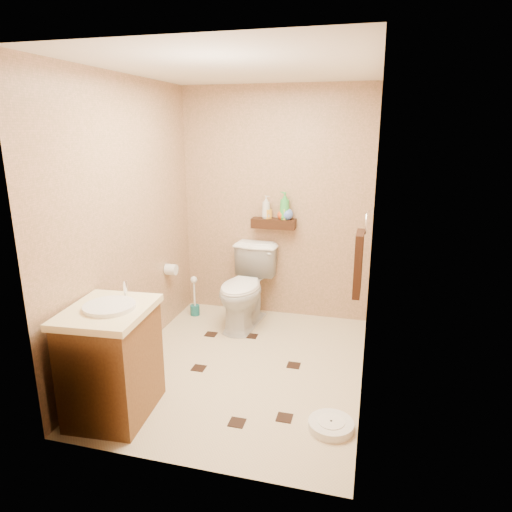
# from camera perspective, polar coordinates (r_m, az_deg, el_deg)

# --- Properties ---
(ground) EXTENTS (2.50, 2.50, 0.00)m
(ground) POSITION_cam_1_polar(r_m,az_deg,el_deg) (4.04, -1.66, -13.58)
(ground) COLOR beige
(ground) RESTS_ON ground
(wall_back) EXTENTS (2.00, 0.04, 2.40)m
(wall_back) POSITION_cam_1_polar(r_m,az_deg,el_deg) (4.80, 2.44, 6.38)
(wall_back) COLOR tan
(wall_back) RESTS_ON ground
(wall_front) EXTENTS (2.00, 0.04, 2.40)m
(wall_front) POSITION_cam_1_polar(r_m,az_deg,el_deg) (2.48, -10.01, -2.87)
(wall_front) COLOR tan
(wall_front) RESTS_ON ground
(wall_left) EXTENTS (0.04, 2.50, 2.40)m
(wall_left) POSITION_cam_1_polar(r_m,az_deg,el_deg) (4.01, -15.69, 3.92)
(wall_left) COLOR tan
(wall_left) RESTS_ON ground
(wall_right) EXTENTS (0.04, 2.50, 2.40)m
(wall_right) POSITION_cam_1_polar(r_m,az_deg,el_deg) (3.47, 14.26, 2.24)
(wall_right) COLOR tan
(wall_right) RESTS_ON ground
(ceiling) EXTENTS (2.00, 2.50, 0.02)m
(ceiling) POSITION_cam_1_polar(r_m,az_deg,el_deg) (3.55, -1.99, 22.52)
(ceiling) COLOR silver
(ceiling) RESTS_ON wall_back
(wall_shelf) EXTENTS (0.46, 0.14, 0.10)m
(wall_shelf) POSITION_cam_1_polar(r_m,az_deg,el_deg) (4.76, 2.21, 4.09)
(wall_shelf) COLOR #36190E
(wall_shelf) RESTS_ON wall_back
(floor_accents) EXTENTS (1.08, 1.45, 0.01)m
(floor_accents) POSITION_cam_1_polar(r_m,az_deg,el_deg) (3.99, -1.45, -13.95)
(floor_accents) COLOR black
(floor_accents) RESTS_ON ground
(toilet) EXTENTS (0.53, 0.84, 0.82)m
(toilet) POSITION_cam_1_polar(r_m,az_deg,el_deg) (4.66, -1.34, -3.99)
(toilet) COLOR white
(toilet) RESTS_ON ground
(vanity) EXTENTS (0.59, 0.70, 0.93)m
(vanity) POSITION_cam_1_polar(r_m,az_deg,el_deg) (3.42, -17.54, -12.29)
(vanity) COLOR brown
(vanity) RESTS_ON ground
(bathroom_scale) EXTENTS (0.39, 0.39, 0.06)m
(bathroom_scale) POSITION_cam_1_polar(r_m,az_deg,el_deg) (3.35, 9.35, -20.13)
(bathroom_scale) COLOR white
(bathroom_scale) RESTS_ON ground
(toilet_brush) EXTENTS (0.10, 0.10, 0.44)m
(toilet_brush) POSITION_cam_1_polar(r_m,az_deg,el_deg) (5.03, -7.68, -5.67)
(toilet_brush) COLOR #196567
(toilet_brush) RESTS_ON ground
(towel_ring) EXTENTS (0.12, 0.30, 0.76)m
(towel_ring) POSITION_cam_1_polar(r_m,az_deg,el_deg) (3.78, 12.75, -0.57)
(towel_ring) COLOR silver
(towel_ring) RESTS_ON wall_right
(toilet_paper) EXTENTS (0.12, 0.11, 0.12)m
(toilet_paper) POSITION_cam_1_polar(r_m,az_deg,el_deg) (4.68, -10.57, -1.67)
(toilet_paper) COLOR white
(toilet_paper) RESTS_ON wall_left
(bottle_a) EXTENTS (0.12, 0.12, 0.24)m
(bottle_a) POSITION_cam_1_polar(r_m,az_deg,el_deg) (4.74, 1.28, 6.15)
(bottle_a) COLOR beige
(bottle_a) RESTS_ON wall_shelf
(bottle_b) EXTENTS (0.09, 0.09, 0.14)m
(bottle_b) POSITION_cam_1_polar(r_m,az_deg,el_deg) (4.75, 1.44, 5.58)
(bottle_b) COLOR yellow
(bottle_b) RESTS_ON wall_shelf
(bottle_c) EXTENTS (0.14, 0.14, 0.13)m
(bottle_c) POSITION_cam_1_polar(r_m,az_deg,el_deg) (4.72, 3.28, 5.38)
(bottle_c) COLOR #CC4818
(bottle_c) RESTS_ON wall_shelf
(bottle_d) EXTENTS (0.14, 0.14, 0.28)m
(bottle_d) POSITION_cam_1_polar(r_m,az_deg,el_deg) (4.70, 3.61, 6.30)
(bottle_d) COLOR green
(bottle_d) RESTS_ON wall_shelf
(bottle_e) EXTENTS (0.11, 0.11, 0.17)m
(bottle_e) POSITION_cam_1_polar(r_m,az_deg,el_deg) (4.71, 3.65, 5.61)
(bottle_e) COLOR #F5C951
(bottle_e) RESTS_ON wall_shelf
(bottle_f) EXTENTS (0.13, 0.13, 0.16)m
(bottle_f) POSITION_cam_1_polar(r_m,az_deg,el_deg) (4.70, 3.96, 5.52)
(bottle_f) COLOR #4C6BBF
(bottle_f) RESTS_ON wall_shelf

